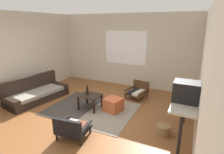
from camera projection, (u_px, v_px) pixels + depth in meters
name	position (u px, v px, depth m)	size (l,w,h in m)	color
ground_plane	(81.00, 119.00, 4.54)	(7.80, 7.80, 0.00)	brown
far_wall_with_window	(126.00, 51.00, 6.81)	(5.60, 0.13, 2.70)	beige
side_wall_right	(206.00, 78.00, 3.33)	(0.12, 6.60, 2.70)	beige
side_wall_left	(13.00, 57.00, 5.51)	(0.12, 6.60, 2.70)	beige
area_rug	(92.00, 109.00, 5.08)	(2.38, 1.83, 0.01)	#38332D
couch	(36.00, 93.00, 5.66)	(1.07, 1.95, 0.74)	black
coffee_table	(90.00, 98.00, 5.03)	(0.58, 0.51, 0.42)	black
armchair_by_window	(138.00, 91.00, 5.84)	(0.69, 0.75, 0.51)	#472D19
armchair_striped_foreground	(72.00, 128.00, 3.71)	(0.69, 0.62, 0.53)	black
ottoman_orange	(113.00, 105.00, 4.95)	(0.44, 0.44, 0.37)	#BC5633
console_shelf	(185.00, 103.00, 3.63)	(0.47, 1.45, 0.87)	#B2AD9E
crt_television	(186.00, 91.00, 3.45)	(0.48, 0.40, 0.39)	black
clay_vase	(187.00, 89.00, 3.81)	(0.22, 0.22, 0.33)	brown
glass_bottle	(87.00, 90.00, 4.99)	(0.07, 0.07, 0.30)	black
wicker_basket	(163.00, 129.00, 3.92)	(0.31, 0.31, 0.20)	olive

